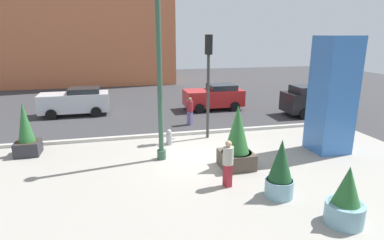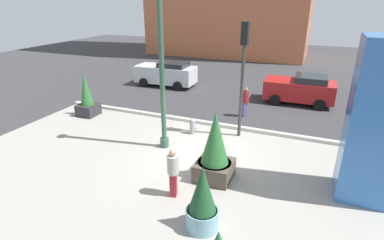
# 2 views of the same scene
# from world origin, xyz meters

# --- Properties ---
(ground_plane) EXTENTS (60.00, 60.00, 0.00)m
(ground_plane) POSITION_xyz_m (0.00, 4.00, 0.00)
(ground_plane) COLOR #38383A
(plaza_pavement) EXTENTS (18.00, 10.00, 0.02)m
(plaza_pavement) POSITION_xyz_m (0.00, -2.00, 0.00)
(plaza_pavement) COLOR #9E998E
(plaza_pavement) RESTS_ON ground_plane
(curb_strip) EXTENTS (18.00, 0.24, 0.16)m
(curb_strip) POSITION_xyz_m (0.00, 3.12, 0.08)
(curb_strip) COLOR #B7B2A8
(curb_strip) RESTS_ON ground_plane
(lamp_post) EXTENTS (0.44, 0.44, 7.19)m
(lamp_post) POSITION_xyz_m (-1.62, 0.16, 3.51)
(lamp_post) COLOR #335642
(lamp_post) RESTS_ON ground_plane
(art_pillar_blue) EXTENTS (1.47, 1.47, 4.93)m
(art_pillar_blue) POSITION_xyz_m (5.62, -0.48, 2.46)
(art_pillar_blue) COLOR #3870BC
(art_pillar_blue) RESTS_ON ground_plane
(potted_plant_curbside) EXTENTS (0.97, 0.97, 2.29)m
(potted_plant_curbside) POSITION_xyz_m (-7.08, 1.94, 0.93)
(potted_plant_curbside) COLOR #2D2D33
(potted_plant_curbside) RESTS_ON ground_plane
(potted_plant_near_left) EXTENTS (1.22, 1.22, 2.45)m
(potted_plant_near_left) POSITION_xyz_m (1.06, -1.32, 1.09)
(potted_plant_near_left) COLOR #4C4238
(potted_plant_near_left) RESTS_ON ground_plane
(potted_plant_mid_plaza) EXTENTS (1.02, 1.02, 1.68)m
(potted_plant_mid_plaza) POSITION_xyz_m (2.54, -5.56, 0.69)
(potted_plant_mid_plaza) COLOR #7AA8B7
(potted_plant_mid_plaza) RESTS_ON ground_plane
(potted_plant_near_right) EXTENTS (0.89, 0.89, 1.91)m
(potted_plant_near_right) POSITION_xyz_m (1.55, -3.80, 0.87)
(potted_plant_near_right) COLOR #7AA8B7
(potted_plant_near_right) RESTS_ON ground_plane
(fire_hydrant) EXTENTS (0.36, 0.26, 0.75)m
(fire_hydrant) POSITION_xyz_m (-1.03, 1.83, 0.37)
(fire_hydrant) COLOR #99999E
(fire_hydrant) RESTS_ON ground_plane
(traffic_light_corner) EXTENTS (0.28, 0.42, 4.96)m
(traffic_light_corner) POSITION_xyz_m (0.99, 2.44, 3.33)
(traffic_light_corner) COLOR #333833
(traffic_light_corner) RESTS_ON ground_plane
(car_far_lane) EXTENTS (3.94, 2.14, 1.70)m
(car_far_lane) POSITION_xyz_m (3.12, 8.33, 0.87)
(car_far_lane) COLOR red
(car_far_lane) RESTS_ON ground_plane
(car_intersection) EXTENTS (4.21, 2.02, 1.72)m
(car_intersection) POSITION_xyz_m (-5.87, 8.76, 0.89)
(car_intersection) COLOR silver
(car_intersection) RESTS_ON ground_plane
(car_curb_east) EXTENTS (4.18, 2.10, 1.88)m
(car_curb_east) POSITION_xyz_m (8.87, 5.37, 0.94)
(car_curb_east) COLOR black
(car_curb_east) RESTS_ON ground_plane
(pedestrian_on_sidewalk) EXTENTS (0.50, 0.50, 1.58)m
(pedestrian_on_sidewalk) POSITION_xyz_m (0.66, 4.92, 0.87)
(pedestrian_on_sidewalk) COLOR slate
(pedestrian_on_sidewalk) RESTS_ON ground_plane
(pedestrian_crossing) EXTENTS (0.44, 0.44, 1.63)m
(pedestrian_crossing) POSITION_xyz_m (0.20, -2.77, 0.91)
(pedestrian_crossing) COLOR maroon
(pedestrian_crossing) RESTS_ON ground_plane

